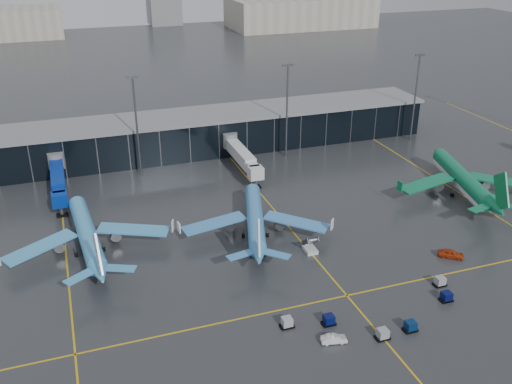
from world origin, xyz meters
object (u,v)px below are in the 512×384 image
object	(u,v)px
airliner_aer_lingus	(464,169)
mobile_airstair	(310,248)
service_van_white	(334,339)
airliner_klm_near	(255,209)
airliner_arkefly	(85,223)
service_van_red	(451,254)
baggage_carts	(384,313)

from	to	relation	value
airliner_aer_lingus	mobile_airstair	xyz separation A→B (m)	(-45.10, -13.09, -5.36)
mobile_airstair	service_van_white	xyz separation A→B (m)	(-7.68, -25.85, -0.11)
airliner_klm_near	airliner_aer_lingus	xyz separation A→B (m)	(52.75, 2.40, 0.59)
airliner_arkefly	airliner_klm_near	bearing A→B (deg)	-11.44
airliner_arkefly	mobile_airstair	xyz separation A→B (m)	(40.73, -15.18, -5.06)
mobile_airstair	service_van_red	size ratio (longest dim) A/B	0.72
airliner_arkefly	airliner_aer_lingus	xyz separation A→B (m)	(85.83, -2.09, 0.31)
airliner_klm_near	baggage_carts	bearing A→B (deg)	-55.75
baggage_carts	service_van_white	bearing A→B (deg)	-164.15
baggage_carts	service_van_red	size ratio (longest dim) A/B	6.71
baggage_carts	airliner_klm_near	bearing A→B (deg)	107.35
airliner_aer_lingus	service_van_red	distance (m)	32.00
airliner_aer_lingus	service_van_red	world-z (taller)	airliner_aer_lingus
airliner_aer_lingus	service_van_white	world-z (taller)	airliner_aer_lingus
mobile_airstair	service_van_white	bearing A→B (deg)	-104.72
baggage_carts	mobile_airstair	distance (m)	23.04
mobile_airstair	airliner_arkefly	bearing A→B (deg)	161.39
service_van_red	baggage_carts	bearing A→B (deg)	155.68
airliner_arkefly	mobile_airstair	distance (m)	43.76
airliner_aer_lingus	baggage_carts	world-z (taller)	airliner_aer_lingus
airliner_aer_lingus	mobile_airstair	bearing A→B (deg)	-148.70
baggage_carts	service_van_white	xyz separation A→B (m)	(-10.51, -2.98, -0.10)
airliner_klm_near	service_van_red	world-z (taller)	airliner_klm_near
baggage_carts	service_van_red	world-z (taller)	baggage_carts
airliner_klm_near	service_van_white	distance (m)	36.87
airliner_arkefly	service_van_white	bearing A→B (deg)	-54.87
airliner_aer_lingus	service_van_white	bearing A→B (deg)	-128.47
baggage_carts	service_van_red	distance (m)	24.84
baggage_carts	service_van_white	size ratio (longest dim) A/B	8.02
airliner_aer_lingus	service_van_white	xyz separation A→B (m)	(-52.78, -38.94, -5.47)
baggage_carts	service_van_red	bearing A→B (deg)	28.82
airliner_klm_near	service_van_red	size ratio (longest dim) A/B	7.57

